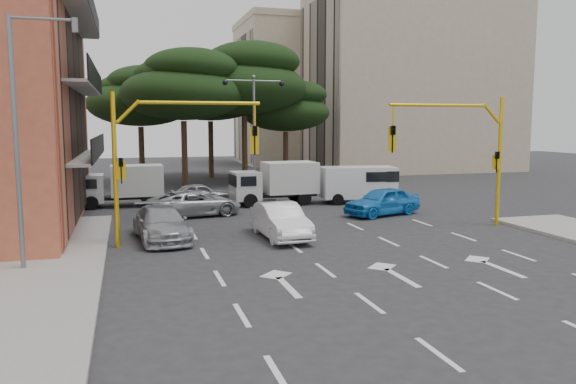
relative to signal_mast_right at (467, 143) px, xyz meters
name	(u,v)px	position (x,y,z in m)	size (l,w,h in m)	color
ground	(343,245)	(-6.80, -1.99, -3.88)	(120.00, 120.00, 0.00)	#28282B
sidewalk_left	(5,297)	(-18.30, -5.99, -3.81)	(5.00, 26.00, 0.15)	gray
median_strip	(255,194)	(-6.80, 14.01, -3.81)	(1.40, 6.00, 0.15)	gray
apartment_beige_near	(411,78)	(13.15, 30.01, 5.47)	(20.20, 12.15, 18.70)	tan
apartment_beige_far	(309,93)	(6.15, 42.01, 4.47)	(16.20, 12.15, 16.70)	tan
pine_left_near	(184,85)	(-10.75, 19.96, 3.72)	(9.15, 9.15, 10.23)	#382616
pine_center	(245,79)	(-5.75, 21.96, 4.41)	(9.98, 9.98, 11.16)	#382616
pine_left_far	(141,96)	(-13.75, 23.96, 3.03)	(8.32, 8.32, 9.30)	#382616
pine_right	(286,106)	(-1.75, 23.96, 2.33)	(7.49, 7.49, 8.37)	#382616
pine_back	(211,90)	(-7.75, 26.96, 3.72)	(9.15, 9.15, 10.23)	#382616
signal_mast_right	(467,143)	(0.00, 0.00, 0.00)	(5.79, 0.37, 6.00)	gold
signal_mast_left	(162,147)	(-13.61, 0.00, 0.00)	(5.79, 0.37, 6.00)	gold
street_lamp_left	(22,126)	(-18.10, -2.99, 0.84)	(2.08, 0.20, 8.00)	slate
street_lamp_center	(254,113)	(-6.80, 14.01, 1.54)	(4.16, 0.36, 7.77)	slate
car_white_hatch	(280,221)	(-8.84, -0.04, -3.15)	(1.55, 4.44, 1.46)	silver
car_blue_compact	(382,201)	(-2.17, 4.14, -3.15)	(1.73, 4.31, 1.47)	blue
car_silver_wagon	(161,224)	(-13.68, 0.88, -3.19)	(1.94, 4.77, 1.38)	#A2A4AA
car_silver_cross_a	(195,203)	(-11.64, 6.58, -3.22)	(2.22, 4.81, 1.34)	#A1A5A9
car_silver_cross_b	(200,193)	(-10.80, 11.01, -3.27)	(1.45, 3.60, 1.23)	#9DA0A5
van_white	(358,184)	(-1.54, 8.87, -2.77)	(2.01, 4.45, 2.22)	white
box_truck_a	(121,186)	(-15.31, 11.13, -2.69)	(2.04, 4.85, 2.38)	silver
box_truck_b	(275,183)	(-6.58, 9.51, -2.63)	(2.14, 5.10, 2.51)	silver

